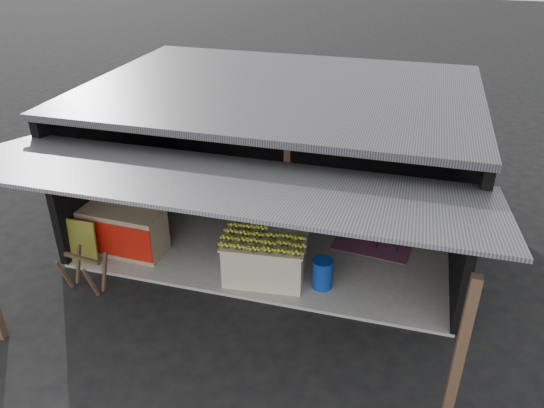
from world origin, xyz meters
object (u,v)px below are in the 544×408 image
(banana_table, at_px, (265,260))
(white_crate, at_px, (274,229))
(neighbor_stall, at_px, (124,229))
(sawhorse, at_px, (84,269))
(water_barrel, at_px, (322,274))
(plastic_chair, at_px, (391,217))

(banana_table, height_order, white_crate, white_crate)
(banana_table, height_order, neighbor_stall, neighbor_stall)
(white_crate, distance_m, sawhorse, 3.51)
(white_crate, xyz_separation_m, water_barrel, (1.13, -0.95, -0.18))
(water_barrel, xyz_separation_m, plastic_chair, (1.00, 1.76, 0.33))
(white_crate, height_order, plastic_chair, plastic_chair)
(banana_table, distance_m, sawhorse, 3.13)
(banana_table, bearing_deg, white_crate, 90.41)
(white_crate, xyz_separation_m, neighbor_stall, (-2.75, -0.85, 0.05))
(white_crate, bearing_deg, neighbor_stall, -161.68)
(plastic_chair, bearing_deg, sawhorse, -149.88)
(white_crate, relative_size, water_barrel, 1.69)
(plastic_chair, bearing_deg, white_crate, -159.28)
(neighbor_stall, distance_m, water_barrel, 3.89)
(sawhorse, distance_m, water_barrel, 4.12)
(white_crate, xyz_separation_m, plastic_chair, (2.13, 0.81, 0.15))
(water_barrel, bearing_deg, banana_table, -177.79)
(banana_table, bearing_deg, neighbor_stall, 171.63)
(neighbor_stall, relative_size, water_barrel, 3.11)
(banana_table, distance_m, neighbor_stall, 2.86)
(neighbor_stall, bearing_deg, water_barrel, 0.54)
(banana_table, distance_m, white_crate, 0.99)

